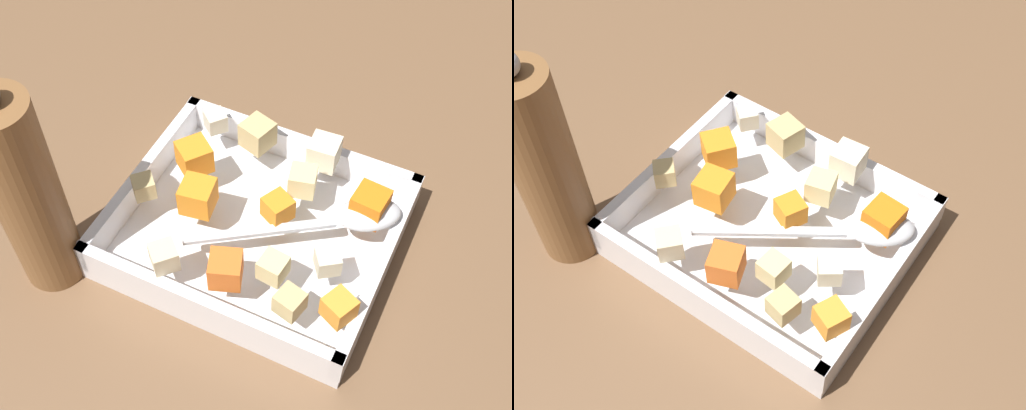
% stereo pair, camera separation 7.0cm
% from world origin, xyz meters
% --- Properties ---
extents(ground_plane, '(4.00, 4.00, 0.00)m').
position_xyz_m(ground_plane, '(0.00, 0.00, 0.00)').
color(ground_plane, brown).
extents(baking_dish, '(0.29, 0.25, 0.05)m').
position_xyz_m(baking_dish, '(-0.00, 0.01, 0.02)').
color(baking_dish, silver).
rests_on(baking_dish, ground_plane).
extents(carrot_chunk_mid_right, '(0.05, 0.05, 0.03)m').
position_xyz_m(carrot_chunk_mid_right, '(0.09, -0.02, 0.07)').
color(carrot_chunk_mid_right, orange).
rests_on(carrot_chunk_mid_right, baking_dish).
extents(carrot_chunk_near_right, '(0.04, 0.04, 0.03)m').
position_xyz_m(carrot_chunk_near_right, '(-0.11, -0.04, 0.07)').
color(carrot_chunk_near_right, orange).
rests_on(carrot_chunk_near_right, baking_dish).
extents(carrot_chunk_corner_nw, '(0.03, 0.03, 0.03)m').
position_xyz_m(carrot_chunk_corner_nw, '(-0.12, 0.09, 0.06)').
color(carrot_chunk_corner_nw, orange).
rests_on(carrot_chunk_corner_nw, baking_dish).
extents(carrot_chunk_front_center, '(0.04, 0.04, 0.03)m').
position_xyz_m(carrot_chunk_front_center, '(0.06, 0.03, 0.07)').
color(carrot_chunk_front_center, orange).
rests_on(carrot_chunk_front_center, baking_dish).
extents(carrot_chunk_back_center, '(0.04, 0.04, 0.03)m').
position_xyz_m(carrot_chunk_back_center, '(-0.01, 0.10, 0.07)').
color(carrot_chunk_back_center, orange).
rests_on(carrot_chunk_back_center, baking_dish).
extents(carrot_chunk_near_left, '(0.04, 0.04, 0.03)m').
position_xyz_m(carrot_chunk_near_left, '(-0.02, 0.01, 0.06)').
color(carrot_chunk_near_left, orange).
rests_on(carrot_chunk_near_left, baking_dish).
extents(potato_chunk_corner_ne, '(0.03, 0.03, 0.03)m').
position_xyz_m(potato_chunk_corner_ne, '(-0.05, 0.07, 0.06)').
color(potato_chunk_corner_ne, '#E0CC89').
rests_on(potato_chunk_corner_ne, baking_dish).
extents(potato_chunk_heap_side, '(0.04, 0.04, 0.03)m').
position_xyz_m(potato_chunk_heap_side, '(0.04, -0.08, 0.07)').
color(potato_chunk_heap_side, tan).
rests_on(potato_chunk_heap_side, baking_dish).
extents(potato_chunk_under_handle, '(0.03, 0.03, 0.02)m').
position_xyz_m(potato_chunk_under_handle, '(0.12, 0.04, 0.06)').
color(potato_chunk_under_handle, tan).
rests_on(potato_chunk_under_handle, baking_dish).
extents(potato_chunk_far_right, '(0.03, 0.03, 0.02)m').
position_xyz_m(potato_chunk_far_right, '(-0.09, 0.04, 0.06)').
color(potato_chunk_far_right, beige).
rests_on(potato_chunk_far_right, baking_dish).
extents(potato_chunk_far_left, '(0.04, 0.04, 0.03)m').
position_xyz_m(potato_chunk_far_left, '(0.05, 0.11, 0.06)').
color(potato_chunk_far_left, beige).
rests_on(potato_chunk_far_left, baking_dish).
extents(potato_chunk_heap_top, '(0.03, 0.03, 0.03)m').
position_xyz_m(potato_chunk_heap_top, '(-0.04, -0.08, 0.07)').
color(potato_chunk_heap_top, beige).
rests_on(potato_chunk_heap_top, baking_dish).
extents(potato_chunk_corner_se, '(0.03, 0.03, 0.03)m').
position_xyz_m(potato_chunk_corner_se, '(-0.03, -0.04, 0.07)').
color(potato_chunk_corner_se, '#E0CC89').
rests_on(potato_chunk_corner_se, baking_dish).
extents(potato_chunk_mid_left, '(0.03, 0.03, 0.02)m').
position_xyz_m(potato_chunk_mid_left, '(-0.08, 0.10, 0.06)').
color(potato_chunk_mid_left, tan).
rests_on(potato_chunk_mid_left, baking_dish).
extents(parsnip_chunk_near_spoon, '(0.03, 0.03, 0.02)m').
position_xyz_m(parsnip_chunk_near_spoon, '(0.09, -0.08, 0.06)').
color(parsnip_chunk_near_spoon, beige).
rests_on(parsnip_chunk_near_spoon, baking_dish).
extents(serving_spoon, '(0.20, 0.15, 0.02)m').
position_xyz_m(serving_spoon, '(-0.10, -0.02, 0.06)').
color(serving_spoon, silver).
rests_on(serving_spoon, baking_dish).
extents(pepper_mill, '(0.06, 0.06, 0.26)m').
position_xyz_m(pepper_mill, '(0.18, 0.14, 0.12)').
color(pepper_mill, brown).
rests_on(pepper_mill, ground_plane).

